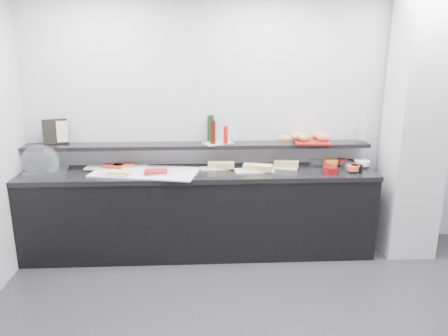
{
  "coord_description": "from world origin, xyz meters",
  "views": [
    {
      "loc": [
        -0.66,
        -2.6,
        2.13
      ],
      "look_at": [
        -0.45,
        1.45,
        1.0
      ],
      "focal_mm": 35.0,
      "sensor_mm": 36.0,
      "label": 1
    }
  ],
  "objects_px": {
    "sandwich_plate_mid": "(254,171)",
    "condiment_tray": "(218,143)",
    "carafe": "(363,128)",
    "framed_print": "(55,132)",
    "cloche_base": "(47,171)",
    "bread_tray": "(312,142)"
  },
  "relations": [
    {
      "from": "bread_tray",
      "to": "carafe",
      "type": "height_order",
      "value": "carafe"
    },
    {
      "from": "condiment_tray",
      "to": "bread_tray",
      "type": "relative_size",
      "value": 0.81
    },
    {
      "from": "condiment_tray",
      "to": "bread_tray",
      "type": "distance_m",
      "value": 0.99
    },
    {
      "from": "sandwich_plate_mid",
      "to": "condiment_tray",
      "type": "xyz_separation_m",
      "value": [
        -0.36,
        0.21,
        0.25
      ]
    },
    {
      "from": "sandwich_plate_mid",
      "to": "carafe",
      "type": "relative_size",
      "value": 1.32
    },
    {
      "from": "sandwich_plate_mid",
      "to": "carafe",
      "type": "height_order",
      "value": "carafe"
    },
    {
      "from": "sandwich_plate_mid",
      "to": "carafe",
      "type": "xyz_separation_m",
      "value": [
        1.17,
        0.19,
        0.39
      ]
    },
    {
      "from": "cloche_base",
      "to": "sandwich_plate_mid",
      "type": "height_order",
      "value": "cloche_base"
    },
    {
      "from": "cloche_base",
      "to": "bread_tray",
      "type": "xyz_separation_m",
      "value": [
        2.73,
        0.12,
        0.24
      ]
    },
    {
      "from": "cloche_base",
      "to": "framed_print",
      "type": "relative_size",
      "value": 1.59
    },
    {
      "from": "bread_tray",
      "to": "carafe",
      "type": "xyz_separation_m",
      "value": [
        0.54,
        0.0,
        0.14
      ]
    },
    {
      "from": "bread_tray",
      "to": "cloche_base",
      "type": "bearing_deg",
      "value": -172.74
    },
    {
      "from": "bread_tray",
      "to": "carafe",
      "type": "bearing_deg",
      "value": 5.21
    },
    {
      "from": "cloche_base",
      "to": "condiment_tray",
      "type": "height_order",
      "value": "condiment_tray"
    },
    {
      "from": "cloche_base",
      "to": "framed_print",
      "type": "distance_m",
      "value": 0.42
    },
    {
      "from": "bread_tray",
      "to": "carafe",
      "type": "distance_m",
      "value": 0.55
    },
    {
      "from": "cloche_base",
      "to": "framed_print",
      "type": "xyz_separation_m",
      "value": [
        0.05,
        0.21,
        0.36
      ]
    },
    {
      "from": "framed_print",
      "to": "sandwich_plate_mid",
      "type": "bearing_deg",
      "value": -25.76
    },
    {
      "from": "carafe",
      "to": "condiment_tray",
      "type": "bearing_deg",
      "value": 179.23
    },
    {
      "from": "sandwich_plate_mid",
      "to": "framed_print",
      "type": "bearing_deg",
      "value": 169.6
    },
    {
      "from": "condiment_tray",
      "to": "carafe",
      "type": "xyz_separation_m",
      "value": [
        1.53,
        -0.02,
        0.14
      ]
    },
    {
      "from": "cloche_base",
      "to": "framed_print",
      "type": "bearing_deg",
      "value": 67.27
    }
  ]
}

